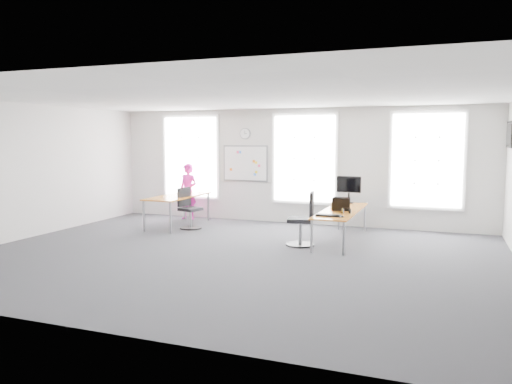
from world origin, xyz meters
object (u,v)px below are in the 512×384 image
at_px(person, 188,191).
at_px(monitor, 349,187).
at_px(chair_right, 304,222).
at_px(keyboard, 328,216).
at_px(desk_left, 178,198).
at_px(headphones, 346,211).
at_px(chair_left, 189,211).
at_px(desk_right, 341,212).

relative_size(person, monitor, 2.38).
height_order(chair_right, keyboard, chair_right).
xyz_separation_m(desk_left, headphones, (4.45, -0.89, 0.02)).
xyz_separation_m(desk_left, keyboard, (4.20, -1.40, -0.02)).
bearing_deg(chair_left, chair_right, -91.08).
distance_m(keyboard, headphones, 0.57).
relative_size(desk_left, chair_left, 2.11).
xyz_separation_m(keyboard, monitor, (0.01, 2.14, 0.38)).
xyz_separation_m(chair_left, keyboard, (3.75, -1.15, 0.25)).
xyz_separation_m(desk_left, chair_right, (3.63, -1.18, -0.22)).
bearing_deg(chair_right, chair_left, -116.35).
xyz_separation_m(keyboard, headphones, (0.26, 0.51, 0.04)).
xyz_separation_m(chair_right, monitor, (0.58, 1.93, 0.58)).
xyz_separation_m(person, keyboard, (4.45, -2.40, -0.08)).
height_order(desk_left, monitor, monitor).
height_order(chair_right, headphones, chair_right).
bearing_deg(desk_right, chair_right, -130.58).
bearing_deg(monitor, desk_left, -167.73).
relative_size(desk_left, headphones, 10.77).
bearing_deg(monitor, headphones, -79.36).
height_order(desk_right, chair_right, chair_right).
relative_size(desk_right, chair_left, 2.77).
bearing_deg(monitor, desk_right, -84.99).
bearing_deg(desk_left, chair_left, -29.35).
xyz_separation_m(desk_right, chair_right, (-0.64, -0.74, -0.15)).
height_order(desk_left, headphones, headphones).
bearing_deg(desk_right, monitor, 92.81).
xyz_separation_m(desk_right, chair_left, (-3.82, 0.19, -0.19)).
bearing_deg(headphones, chair_right, -166.99).
bearing_deg(keyboard, chair_right, 160.59).
relative_size(desk_left, keyboard, 4.25).
height_order(desk_right, monitor, monitor).
distance_m(headphones, monitor, 1.69).
bearing_deg(chair_left, desk_right, -77.59).
bearing_deg(keyboard, desk_left, 163.03).
bearing_deg(desk_left, monitor, 10.08).
height_order(keyboard, monitor, monitor).
xyz_separation_m(desk_right, monitor, (-0.06, 1.18, 0.43)).
relative_size(person, keyboard, 3.08).
distance_m(chair_left, headphones, 4.07).
xyz_separation_m(desk_left, monitor, (4.21, 0.75, 0.36)).
relative_size(person, headphones, 7.80).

